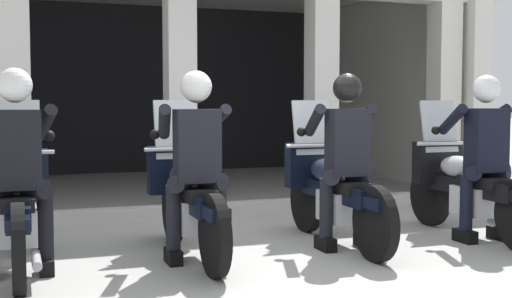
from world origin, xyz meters
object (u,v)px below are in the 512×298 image
Objects in this scene: motorcycle_center_right at (332,190)px; motorcycle_far_right at (464,186)px; police_officer_far_left at (16,154)px; police_officer_center_left at (196,149)px; motorcycle_center_left at (188,198)px; police_officer_far_right at (484,143)px; police_officer_center_right at (346,146)px; motorcycle_far_left at (18,206)px.

motorcycle_center_right and motorcycle_far_right have the same top height.
police_officer_far_left is 1.00× the size of police_officer_center_left.
police_officer_far_left is 4.22m from motorcycle_far_right.
motorcycle_center_right is at bearing 11.11° from motorcycle_center_left.
motorcycle_far_right is (4.19, 0.17, -0.44)m from police_officer_far_left.
police_officer_far_right is (-0.00, -0.28, 0.44)m from motorcycle_far_right.
police_officer_far_left is 0.78× the size of motorcycle_center_left.
police_officer_far_left is at bearing -172.14° from police_officer_far_right.
police_officer_far_left is 2.79m from police_officer_center_right.
motorcycle_center_left and motorcycle_far_right have the same top height.
police_officer_far_right is (2.79, -0.10, 0.00)m from police_officer_center_left.
motorcycle_far_left is 1.29× the size of police_officer_far_left.
motorcycle_far_left is 1.29× the size of police_officer_center_right.
motorcycle_center_left is 1.29× the size of police_officer_center_right.
police_officer_center_left is at bearing -80.38° from motorcycle_center_left.
motorcycle_far_right is (4.19, -0.11, 0.00)m from motorcycle_far_left.
police_officer_center_right is at bearing 11.11° from police_officer_center_left.
motorcycle_center_left is at bearing -178.96° from police_officer_center_right.
motorcycle_far_left is 1.49m from police_officer_center_left.
motorcycle_center_left is at bearing 5.96° from motorcycle_far_left.
police_officer_far_left and police_officer_center_right have the same top height.
motorcycle_far_right is at bearing 7.75° from motorcycle_center_left.
police_officer_far_right is at bearing -5.32° from motorcycle_center_right.
motorcycle_center_left is (1.40, -0.01, 0.00)m from motorcycle_far_left.
police_officer_center_right reaches higher than motorcycle_center_right.
police_officer_center_left and police_officer_far_right have the same top height.
motorcycle_center_left is 1.00× the size of motorcycle_far_right.
police_officer_far_right is (2.79, -0.39, 0.44)m from motorcycle_center_left.
police_officer_center_right is at bearing -176.08° from police_officer_far_right.
motorcycle_center_left is 1.48m from police_officer_center_right.
police_officer_far_left is at bearing -83.95° from motorcycle_far_left.
police_officer_far_left is 1.00× the size of police_officer_center_right.
police_officer_center_left reaches higher than motorcycle_far_left.
police_officer_center_left is (-0.00, -0.28, 0.44)m from motorcycle_center_left.
police_officer_center_left is at bearing 5.96° from police_officer_far_left.
motorcycle_far_right is 1.29× the size of police_officer_far_right.
police_officer_center_right is at bearing -164.50° from motorcycle_far_right.
police_officer_far_right is at bearing 0.91° from motorcycle_far_left.
motorcycle_far_left is 0.52m from police_officer_far_left.
motorcycle_far_right is 0.52m from police_officer_far_right.
motorcycle_far_left and motorcycle_far_right have the same top height.
motorcycle_center_left is (1.40, 0.28, -0.44)m from police_officer_far_left.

